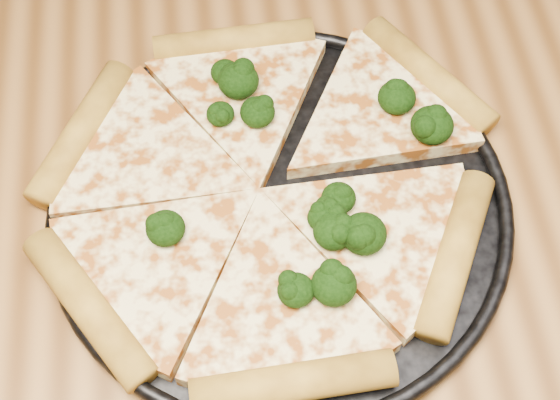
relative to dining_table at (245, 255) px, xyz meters
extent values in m
cube|color=#93602D|center=(0.00, 0.00, 0.07)|extent=(1.20, 0.90, 0.04)
cylinder|color=black|center=(0.03, -0.01, 0.09)|extent=(0.35, 0.35, 0.01)
torus|color=black|center=(0.03, -0.01, 0.10)|extent=(0.36, 0.36, 0.01)
cylinder|color=gold|center=(0.17, 0.10, 0.11)|extent=(0.10, 0.13, 0.03)
cylinder|color=gold|center=(0.01, 0.15, 0.11)|extent=(0.14, 0.03, 0.03)
cylinder|color=gold|center=(-0.12, 0.07, 0.11)|extent=(0.09, 0.14, 0.03)
cylinder|color=gold|center=(-0.12, -0.09, 0.11)|extent=(0.10, 0.13, 0.03)
cylinder|color=gold|center=(0.02, -0.16, 0.11)|extent=(0.14, 0.03, 0.03)
cylinder|color=gold|center=(0.15, -0.07, 0.11)|extent=(0.09, 0.14, 0.03)
ellipsoid|color=black|center=(0.13, 0.07, 0.12)|extent=(0.03, 0.03, 0.02)
ellipsoid|color=black|center=(0.07, -0.02, 0.12)|extent=(0.03, 0.03, 0.02)
ellipsoid|color=black|center=(-0.01, 0.07, 0.12)|extent=(0.02, 0.02, 0.02)
ellipsoid|color=black|center=(0.07, -0.03, 0.12)|extent=(0.03, 0.03, 0.02)
ellipsoid|color=black|center=(0.02, 0.07, 0.12)|extent=(0.03, 0.03, 0.02)
ellipsoid|color=black|center=(0.03, -0.09, 0.12)|extent=(0.03, 0.03, 0.02)
ellipsoid|color=black|center=(0.06, -0.09, 0.12)|extent=(0.03, 0.03, 0.02)
ellipsoid|color=black|center=(-0.06, -0.03, 0.12)|extent=(0.03, 0.03, 0.02)
ellipsoid|color=black|center=(0.06, -0.04, 0.12)|extent=(0.02, 0.02, 0.02)
ellipsoid|color=black|center=(0.01, 0.10, 0.12)|extent=(0.03, 0.03, 0.03)
ellipsoid|color=black|center=(0.16, 0.03, 0.12)|extent=(0.03, 0.03, 0.03)
ellipsoid|color=black|center=(0.00, 0.11, 0.12)|extent=(0.02, 0.02, 0.02)
ellipsoid|color=black|center=(0.09, -0.06, 0.12)|extent=(0.03, 0.03, 0.03)
ellipsoid|color=black|center=(0.06, -0.05, 0.12)|extent=(0.03, 0.03, 0.02)
camera|label=1|loc=(-0.01, -0.33, 0.64)|focal=51.88mm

